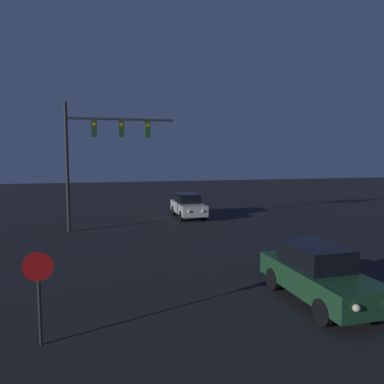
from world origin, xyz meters
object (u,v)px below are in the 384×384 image
(car_far, at_px, (188,205))
(stop_sign, at_px, (39,281))
(car_near, at_px, (318,274))
(traffic_signal_mast, at_px, (98,144))

(car_far, bearing_deg, stop_sign, 65.77)
(car_near, distance_m, traffic_signal_mast, 14.01)
(car_far, bearing_deg, traffic_signal_mast, 26.93)
(traffic_signal_mast, xyz_separation_m, stop_sign, (-1.42, -12.74, -3.33))
(car_near, xyz_separation_m, stop_sign, (-7.26, -0.63, 0.62))
(traffic_signal_mast, bearing_deg, stop_sign, -96.37)
(car_far, bearing_deg, car_near, 90.78)
(car_near, xyz_separation_m, traffic_signal_mast, (-5.83, 12.11, 3.96))
(car_far, distance_m, traffic_signal_mast, 7.54)
(car_near, distance_m, car_far, 14.97)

